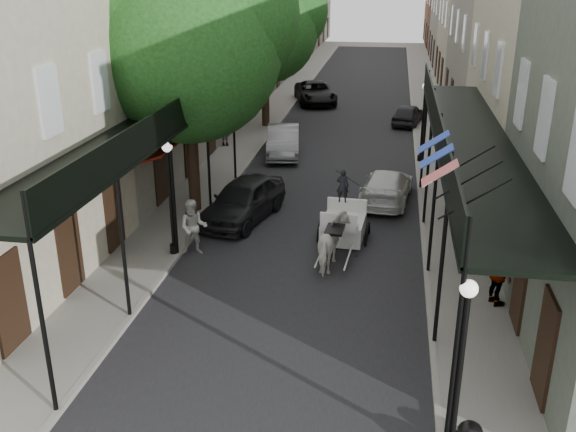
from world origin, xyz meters
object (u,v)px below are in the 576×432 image
at_px(car_left_far, 315,93).
at_px(car_right_far, 408,114).
at_px(car_left_mid, 283,141).
at_px(pedestrian_sidewalk_right, 499,273).
at_px(lamppost_right_far, 423,121).
at_px(tree_near, 199,38).
at_px(car_right_near, 387,186).
at_px(car_left_near, 243,200).
at_px(carriage, 345,208).
at_px(pedestrian_walking, 194,227).
at_px(tree_far, 271,24).
at_px(lamppost_right_near, 460,368).
at_px(horse, 334,243).
at_px(lamppost_left, 171,197).
at_px(pedestrian_sidewalk_left, 225,130).

height_order(car_left_far, car_right_far, car_left_far).
bearing_deg(car_left_mid, pedestrian_sidewalk_right, -67.97).
bearing_deg(lamppost_right_far, car_left_far, 116.50).
height_order(tree_near, car_right_near, tree_near).
bearing_deg(car_left_near, carriage, -0.92).
height_order(pedestrian_walking, car_left_near, pedestrian_walking).
distance_m(tree_far, car_left_mid, 7.96).
relative_size(pedestrian_sidewalk_right, car_right_far, 0.52).
relative_size(tree_near, lamppost_right_near, 2.60).
bearing_deg(horse, pedestrian_sidewalk_right, 161.73).
bearing_deg(tree_near, carriage, -16.68).
distance_m(lamppost_left, pedestrian_sidewalk_right, 10.06).
xyz_separation_m(pedestrian_sidewalk_left, car_left_mid, (3.20, -0.95, -0.22)).
relative_size(lamppost_right_near, pedestrian_sidewalk_right, 1.97).
xyz_separation_m(lamppost_right_near, car_right_near, (-1.50, 14.36, -1.41)).
bearing_deg(car_left_far, pedestrian_sidewalk_right, -88.14).
bearing_deg(lamppost_right_far, carriage, -106.86).
bearing_deg(pedestrian_walking, car_left_near, 61.56).
bearing_deg(car_left_far, horse, -96.89).
distance_m(pedestrian_walking, car_right_far, 20.99).
xyz_separation_m(lamppost_right_far, car_right_near, (-1.50, -5.64, -1.41)).
relative_size(car_right_near, car_right_far, 1.22).
height_order(tree_far, lamppost_right_near, tree_far).
distance_m(tree_near, car_left_mid, 10.09).
height_order(pedestrian_sidewalk_left, car_left_far, pedestrian_sidewalk_left).
height_order(pedestrian_sidewalk_left, car_right_near, pedestrian_sidewalk_left).
height_order(lamppost_right_near, car_right_far, lamppost_right_near).
distance_m(car_left_near, car_right_near, 5.93).
bearing_deg(car_left_mid, pedestrian_walking, -102.79).
height_order(tree_near, horse, tree_near).
xyz_separation_m(lamppost_left, horse, (5.19, 0.00, -1.23)).
height_order(tree_far, lamppost_right_far, tree_far).
relative_size(horse, car_left_mid, 0.44).
distance_m(tree_far, car_left_far, 9.03).
relative_size(lamppost_right_far, car_left_far, 0.71).
distance_m(pedestrian_sidewalk_left, car_right_near, 10.87).
distance_m(horse, pedestrian_walking, 4.60).
xyz_separation_m(lamppost_right_near, lamppost_left, (-8.20, 8.00, 0.00)).
bearing_deg(horse, car_left_far, -78.44).
xyz_separation_m(horse, pedestrian_sidewalk_right, (4.65, -1.84, 0.24)).
bearing_deg(car_right_near, lamppost_right_far, -98.64).
height_order(carriage, pedestrian_sidewalk_left, carriage).
distance_m(lamppost_right_near, horse, 8.64).
height_order(horse, car_left_far, horse).
height_order(tree_near, lamppost_right_far, tree_near).
relative_size(tree_far, car_right_near, 1.95).
height_order(pedestrian_sidewalk_right, car_right_far, pedestrian_sidewalk_right).
bearing_deg(carriage, horse, -90.00).
distance_m(lamppost_right_near, pedestrian_walking, 11.30).
relative_size(car_left_far, car_right_near, 1.19).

